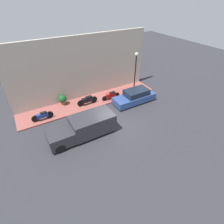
% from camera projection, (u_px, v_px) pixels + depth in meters
% --- Properties ---
extents(ground_plane, '(60.00, 60.00, 0.00)m').
position_uv_depth(ground_plane, '(113.00, 126.00, 14.94)').
color(ground_plane, '#2D2D33').
extents(sidewalk, '(2.55, 14.37, 0.12)m').
position_uv_depth(sidewalk, '(91.00, 101.00, 18.10)').
color(sidewalk, '#934C47').
rests_on(sidewalk, ground_plane).
extents(building_facade, '(0.30, 14.37, 6.29)m').
position_uv_depth(building_facade, '(83.00, 68.00, 17.32)').
color(building_facade, '#B2A899').
rests_on(building_facade, ground_plane).
extents(parked_car, '(1.65, 4.40, 1.39)m').
position_uv_depth(parked_car, '(135.00, 97.00, 17.73)').
color(parked_car, '#2D4784').
rests_on(parked_car, ground_plane).
extents(delivery_van, '(1.92, 5.22, 1.63)m').
position_uv_depth(delivery_van, '(83.00, 127.00, 13.53)').
color(delivery_van, '#2D2D33').
rests_on(delivery_van, ground_plane).
extents(motorcycle_black, '(0.30, 2.10, 0.87)m').
position_uv_depth(motorcycle_black, '(88.00, 100.00, 17.28)').
color(motorcycle_black, black).
rests_on(motorcycle_black, sidewalk).
extents(motorcycle_red, '(0.30, 2.05, 0.79)m').
position_uv_depth(motorcycle_red, '(111.00, 95.00, 18.16)').
color(motorcycle_red, '#B21E1E').
rests_on(motorcycle_red, sidewalk).
extents(motorcycle_blue, '(0.30, 1.86, 0.76)m').
position_uv_depth(motorcycle_blue, '(43.00, 116.00, 15.25)').
color(motorcycle_blue, navy).
rests_on(motorcycle_blue, sidewalk).
extents(streetlamp, '(0.33, 0.33, 4.55)m').
position_uv_depth(streetlamp, '(135.00, 68.00, 17.51)').
color(streetlamp, black).
rests_on(streetlamp, sidewalk).
extents(potted_plant, '(0.78, 0.78, 1.04)m').
position_uv_depth(potted_plant, '(62.00, 99.00, 17.20)').
color(potted_plant, brown).
rests_on(potted_plant, sidewalk).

